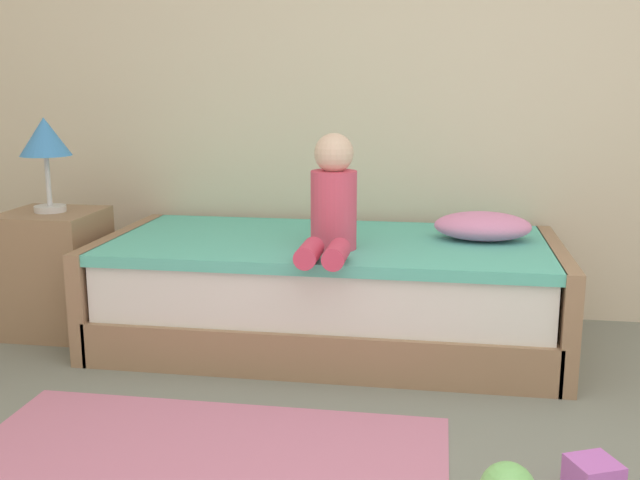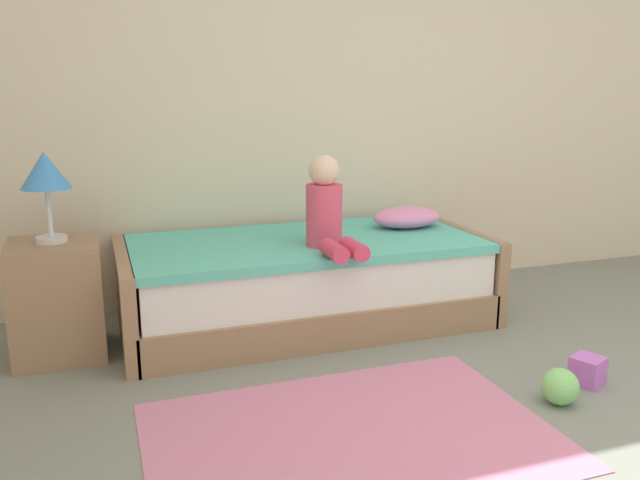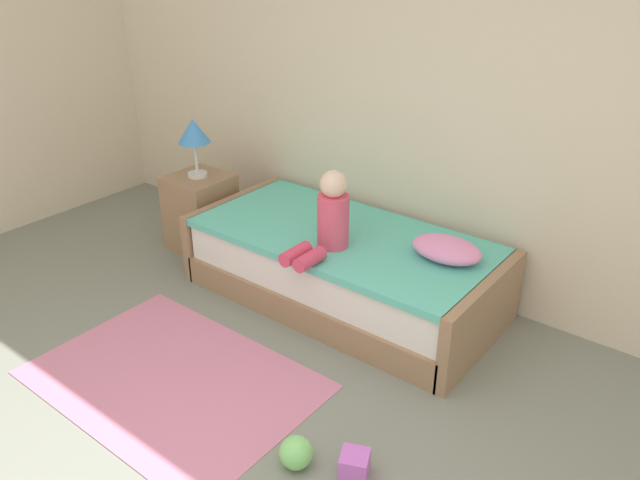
% 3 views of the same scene
% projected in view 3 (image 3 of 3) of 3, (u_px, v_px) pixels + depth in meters
% --- Properties ---
extents(wall_rear, '(7.20, 0.10, 2.90)m').
position_uv_depth(wall_rear, '(497.00, 87.00, 3.73)').
color(wall_rear, beige).
rests_on(wall_rear, ground).
extents(bed, '(2.11, 1.00, 0.50)m').
position_uv_depth(bed, '(343.00, 267.00, 4.23)').
color(bed, '#997556').
rests_on(bed, ground).
extents(nightstand, '(0.44, 0.44, 0.60)m').
position_uv_depth(nightstand, '(201.00, 212.00, 4.91)').
color(nightstand, '#997556').
rests_on(nightstand, ground).
extents(table_lamp, '(0.24, 0.24, 0.45)m').
position_uv_depth(table_lamp, '(194.00, 134.00, 4.63)').
color(table_lamp, silver).
rests_on(table_lamp, nightstand).
extents(child_figure, '(0.20, 0.51, 0.50)m').
position_uv_depth(child_figure, '(328.00, 218.00, 3.83)').
color(child_figure, '#E04C6B').
rests_on(child_figure, bed).
extents(pillow, '(0.44, 0.30, 0.13)m').
position_uv_depth(pillow, '(447.00, 249.00, 3.77)').
color(pillow, '#EA8CC6').
rests_on(pillow, bed).
extents(toy_ball, '(0.16, 0.16, 0.16)m').
position_uv_depth(toy_ball, '(296.00, 453.00, 2.95)').
color(toy_ball, '#7FD872').
rests_on(toy_ball, ground).
extents(area_rug, '(1.60, 1.10, 0.01)m').
position_uv_depth(area_rug, '(173.00, 379.00, 3.55)').
color(area_rug, pink).
rests_on(area_rug, ground).
extents(toy_block, '(0.17, 0.17, 0.13)m').
position_uv_depth(toy_block, '(355.00, 465.00, 2.90)').
color(toy_block, '#CC66D8').
rests_on(toy_block, ground).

